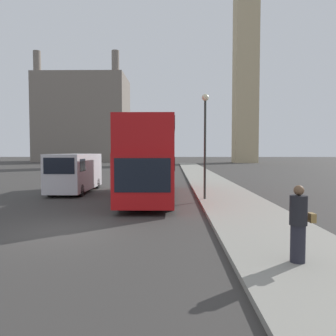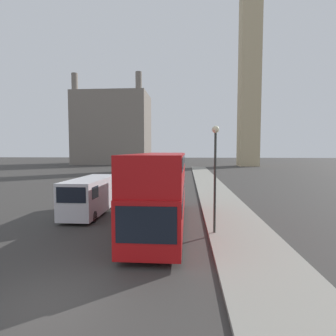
{
  "view_description": "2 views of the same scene",
  "coord_description": "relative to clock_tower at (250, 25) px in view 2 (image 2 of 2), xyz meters",
  "views": [
    {
      "loc": [
        3.65,
        -10.56,
        2.6
      ],
      "look_at": [
        3.37,
        8.84,
        1.63
      ],
      "focal_mm": 35.0,
      "sensor_mm": 36.0,
      "label": 1
    },
    {
      "loc": [
        3.92,
        -6.86,
        4.33
      ],
      "look_at": [
        2.26,
        15.66,
        2.81
      ],
      "focal_mm": 28.0,
      "sensor_mm": 36.0,
      "label": 2
    }
  ],
  "objects": [
    {
      "name": "clock_tower",
      "position": [
        0.0,
        0.0,
        0.0
      ],
      "size": [
        5.63,
        5.8,
        73.58
      ],
      "color": "tan",
      "rests_on": "ground_plane"
    },
    {
      "name": "ground_plane",
      "position": [
        -20.6,
        -66.88,
        -37.69
      ],
      "size": [
        300.0,
        300.0,
        0.0
      ],
      "primitive_type": "plane",
      "color": "#383533"
    },
    {
      "name": "red_double_decker_bus",
      "position": [
        -18.14,
        -59.06,
        -35.36
      ],
      "size": [
        2.56,
        11.2,
        4.15
      ],
      "color": "#B71114",
      "rests_on": "ground_plane"
    },
    {
      "name": "sidewalk_strip",
      "position": [
        -13.88,
        -66.88,
        -37.61
      ],
      "size": [
        3.44,
        120.0,
        0.15
      ],
      "color": "gray",
      "rests_on": "ground_plane"
    },
    {
      "name": "building_block_distant",
      "position": [
        -40.62,
        9.86,
        -26.48
      ],
      "size": [
        22.67,
        15.25,
        27.21
      ],
      "color": "slate",
      "rests_on": "ground_plane"
    },
    {
      "name": "white_van",
      "position": [
        -23.19,
        -56.67,
        -36.37
      ],
      "size": [
        2.05,
        6.13,
        2.45
      ],
      "color": "silver",
      "rests_on": "ground_plane"
    },
    {
      "name": "street_lamp",
      "position": [
        -15.28,
        -60.5,
        -33.96
      ],
      "size": [
        0.36,
        0.36,
        5.4
      ],
      "color": "#2D332D",
      "rests_on": "sidewalk_strip"
    }
  ]
}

